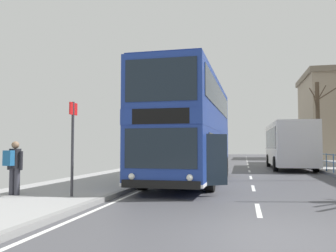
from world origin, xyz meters
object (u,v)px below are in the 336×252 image
at_px(pedestrian_with_backpack, 14,164).
at_px(bare_tree_far_02, 318,121).
at_px(background_bus_far_lane, 289,144).
at_px(double_decker_bus_main, 191,129).
at_px(bus_stop_sign_near, 73,138).

relative_size(pedestrian_with_backpack, bare_tree_far_02, 0.23).
bearing_deg(background_bus_far_lane, pedestrian_with_backpack, -119.65).
xyz_separation_m(double_decker_bus_main, bus_stop_sign_near, (-2.56, -6.22, -0.55)).
distance_m(double_decker_bus_main, bus_stop_sign_near, 6.75).
bearing_deg(double_decker_bus_main, pedestrian_with_backpack, -124.40).
relative_size(pedestrian_with_backpack, bus_stop_sign_near, 0.58).
distance_m(background_bus_far_lane, bus_stop_sign_near, 18.87).
xyz_separation_m(double_decker_bus_main, pedestrian_with_backpack, (-4.36, -6.37, -1.31)).
distance_m(double_decker_bus_main, bare_tree_far_02, 18.01).
relative_size(background_bus_far_lane, bare_tree_far_02, 1.39).
relative_size(double_decker_bus_main, bus_stop_sign_near, 4.03).
bearing_deg(bus_stop_sign_near, pedestrian_with_backpack, -175.21).
height_order(background_bus_far_lane, pedestrian_with_backpack, background_bus_far_lane).
bearing_deg(double_decker_bus_main, bare_tree_far_02, 62.05).
relative_size(double_decker_bus_main, background_bus_far_lane, 1.15).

